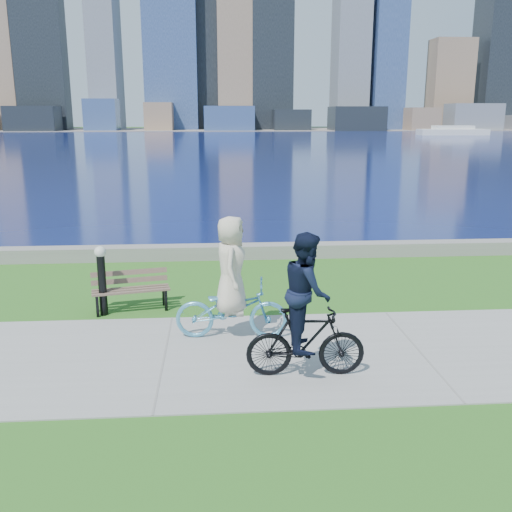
{
  "coord_description": "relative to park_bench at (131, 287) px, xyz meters",
  "views": [
    {
      "loc": [
        -3.18,
        -8.2,
        3.66
      ],
      "look_at": [
        -2.44,
        1.99,
        1.1
      ],
      "focal_mm": 40.0,
      "sensor_mm": 36.0,
      "label": 1
    }
  ],
  "objects": [
    {
      "name": "concrete_path",
      "position": [
        4.81,
        -2.31,
        -0.45
      ],
      "size": [
        80.0,
        3.5,
        0.02
      ],
      "primitive_type": "cube",
      "color": "gray",
      "rests_on": "ground"
    },
    {
      "name": "park_bench",
      "position": [
        0.0,
        0.0,
        0.0
      ],
      "size": [
        1.51,
        0.79,
        0.75
      ],
      "rotation": [
        0.0,
        0.0,
        0.21
      ],
      "color": "black",
      "rests_on": "ground"
    },
    {
      "name": "ground",
      "position": [
        4.81,
        -2.31,
        -0.46
      ],
      "size": [
        320.0,
        320.0,
        0.0
      ],
      "primitive_type": "plane",
      "color": "#255C18",
      "rests_on": "ground"
    },
    {
      "name": "city_skyline",
      "position": [
        5.06,
        126.65,
        23.25
      ],
      "size": [
        173.75,
        21.97,
        76.0
      ],
      "color": "black",
      "rests_on": "ground"
    },
    {
      "name": "ferry_far",
      "position": [
        43.35,
        88.45,
        0.22
      ],
      "size": [
        12.0,
        3.43,
        1.63
      ],
      "color": "silver",
      "rests_on": "ground"
    },
    {
      "name": "bollard_lamp",
      "position": [
        -0.47,
        -0.25,
        0.3
      ],
      "size": [
        0.21,
        0.21,
        1.32
      ],
      "color": "black",
      "rests_on": "ground"
    },
    {
      "name": "bay_water",
      "position": [
        4.81,
        69.69,
        -0.45
      ],
      "size": [
        320.0,
        131.0,
        0.01
      ],
      "primitive_type": "cube",
      "color": "#0C174D",
      "rests_on": "ground"
    },
    {
      "name": "cyclist_woman",
      "position": [
        1.87,
        -1.57,
        0.33
      ],
      "size": [
        0.79,
        1.91,
        2.05
      ],
      "rotation": [
        0.0,
        0.0,
        1.49
      ],
      "color": "#55A8CF",
      "rests_on": "ground"
    },
    {
      "name": "seawall",
      "position": [
        4.81,
        3.89,
        -0.28
      ],
      "size": [
        90.0,
        0.5,
        0.35
      ],
      "primitive_type": "cube",
      "color": "slate",
      "rests_on": "ground"
    },
    {
      "name": "far_shore",
      "position": [
        4.81,
        127.69,
        -0.4
      ],
      "size": [
        320.0,
        30.0,
        0.12
      ],
      "primitive_type": "cube",
      "color": "gray",
      "rests_on": "ground"
    },
    {
      "name": "cyclist_man",
      "position": [
        2.87,
        -3.08,
        0.44
      ],
      "size": [
        0.65,
        1.7,
        2.09
      ],
      "rotation": [
        0.0,
        0.0,
        1.53
      ],
      "color": "black",
      "rests_on": "ground"
    }
  ]
}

